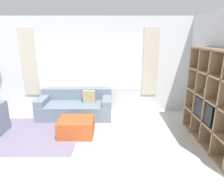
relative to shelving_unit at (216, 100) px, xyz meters
name	(u,v)px	position (x,y,z in m)	size (l,w,h in m)	color
ground_plane	(69,190)	(-2.68, -1.37, -0.96)	(16.00, 16.00, 0.00)	beige
wall_back	(91,66)	(-2.68, 2.03, 0.39)	(6.89, 0.11, 2.70)	silver
wall_right	(221,77)	(0.20, 0.32, 0.39)	(0.07, 4.57, 2.70)	silver
area_rug	(35,134)	(-3.83, 0.40, -0.96)	(2.05, 1.83, 0.01)	slate
shelving_unit	(216,100)	(0.00, 0.00, 0.00)	(0.39, 1.95, 1.94)	#232328
couch_main	(77,107)	(-3.06, 1.52, -0.69)	(2.01, 0.93, 0.73)	slate
ottoman	(77,127)	(-2.85, 0.38, -0.77)	(0.77, 0.66, 0.39)	#B74C23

